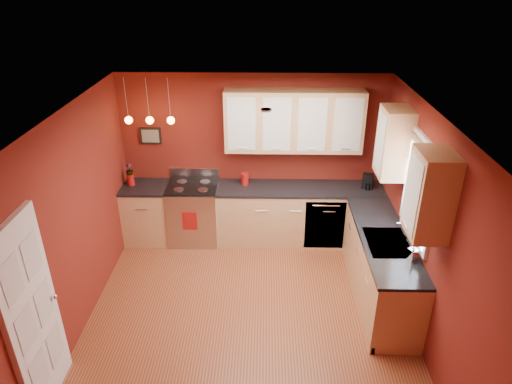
{
  "coord_description": "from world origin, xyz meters",
  "views": [
    {
      "loc": [
        0.2,
        -4.43,
        3.99
      ],
      "look_at": [
        0.07,
        1.0,
        1.26
      ],
      "focal_mm": 32.0,
      "sensor_mm": 36.0,
      "label": 1
    }
  ],
  "objects_px": {
    "red_canister": "(245,179)",
    "soap_pump": "(413,252)",
    "gas_range": "(194,213)",
    "coffee_maker": "(368,182)",
    "sink": "(387,244)"
  },
  "relations": [
    {
      "from": "red_canister",
      "to": "coffee_maker",
      "type": "bearing_deg",
      "value": -2.68
    },
    {
      "from": "soap_pump",
      "to": "coffee_maker",
      "type": "bearing_deg",
      "value": 94.6
    },
    {
      "from": "gas_range",
      "to": "soap_pump",
      "type": "distance_m",
      "value": 3.42
    },
    {
      "from": "red_canister",
      "to": "soap_pump",
      "type": "xyz_separation_m",
      "value": [
        2.01,
        -1.95,
        0.02
      ]
    },
    {
      "from": "gas_range",
      "to": "soap_pump",
      "type": "relative_size",
      "value": 5.08
    },
    {
      "from": "red_canister",
      "to": "coffee_maker",
      "type": "height_order",
      "value": "coffee_maker"
    },
    {
      "from": "sink",
      "to": "red_canister",
      "type": "distance_m",
      "value": 2.42
    },
    {
      "from": "gas_range",
      "to": "coffee_maker",
      "type": "bearing_deg",
      "value": -0.05
    },
    {
      "from": "coffee_maker",
      "to": "red_canister",
      "type": "bearing_deg",
      "value": -163.12
    },
    {
      "from": "gas_range",
      "to": "sink",
      "type": "distance_m",
      "value": 3.05
    },
    {
      "from": "red_canister",
      "to": "gas_range",
      "type": "bearing_deg",
      "value": -173.97
    },
    {
      "from": "gas_range",
      "to": "sink",
      "type": "xyz_separation_m",
      "value": [
        2.62,
        -1.5,
        0.43
      ]
    },
    {
      "from": "red_canister",
      "to": "soap_pump",
      "type": "height_order",
      "value": "soap_pump"
    },
    {
      "from": "sink",
      "to": "soap_pump",
      "type": "xyz_separation_m",
      "value": [
        0.19,
        -0.37,
        0.13
      ]
    },
    {
      "from": "red_canister",
      "to": "coffee_maker",
      "type": "xyz_separation_m",
      "value": [
        1.86,
        -0.09,
        0.01
      ]
    }
  ]
}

